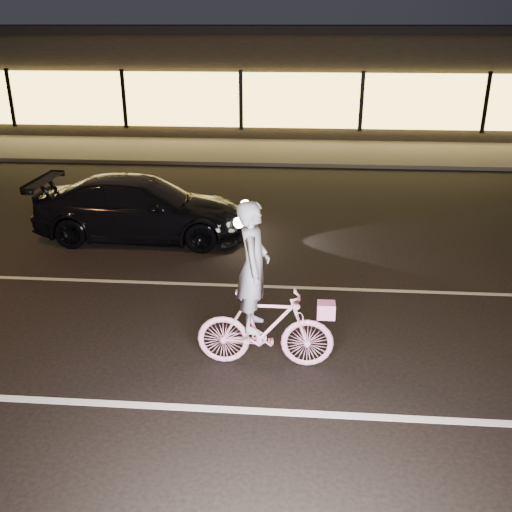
{
  "coord_description": "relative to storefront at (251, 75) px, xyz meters",
  "views": [
    {
      "loc": [
        2.32,
        -7.13,
        4.37
      ],
      "look_at": [
        1.71,
        0.6,
        1.17
      ],
      "focal_mm": 40.0,
      "sensor_mm": 36.0,
      "label": 1
    }
  ],
  "objects": [
    {
      "name": "sedan",
      "position": [
        -1.05,
        -14.65,
        -1.49
      ],
      "size": [
        4.56,
        1.9,
        1.32
      ],
      "rotation": [
        0.0,
        0.0,
        1.56
      ],
      "color": "black",
      "rests_on": "ground"
    },
    {
      "name": "ground",
      "position": [
        0.0,
        -18.97,
        -2.15
      ],
      "size": [
        90.0,
        90.0,
        0.0
      ],
      "primitive_type": "plane",
      "color": "black",
      "rests_on": "ground"
    },
    {
      "name": "sidewalk",
      "position": [
        0.0,
        -5.97,
        -2.09
      ],
      "size": [
        30.0,
        4.0,
        0.12
      ],
      "primitive_type": "cube",
      "color": "#383533",
      "rests_on": "ground"
    },
    {
      "name": "lane_stripe_far",
      "position": [
        0.0,
        -16.97,
        -2.14
      ],
      "size": [
        60.0,
        0.1,
        0.01
      ],
      "primitive_type": "cube",
      "color": "gray",
      "rests_on": "ground"
    },
    {
      "name": "lane_stripe_near",
      "position": [
        0.0,
        -20.47,
        -2.14
      ],
      "size": [
        60.0,
        0.12,
        0.01
      ],
      "primitive_type": "cube",
      "color": "silver",
      "rests_on": "ground"
    },
    {
      "name": "cyclist",
      "position": [
        1.87,
        -19.43,
        -1.32
      ],
      "size": [
        1.86,
        0.64,
        2.34
      ],
      "rotation": [
        0.0,
        0.0,
        1.57
      ],
      "color": "#FF439E",
      "rests_on": "ground"
    },
    {
      "name": "storefront",
      "position": [
        0.0,
        0.0,
        0.0
      ],
      "size": [
        25.4,
        8.42,
        4.2
      ],
      "color": "black",
      "rests_on": "ground"
    }
  ]
}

